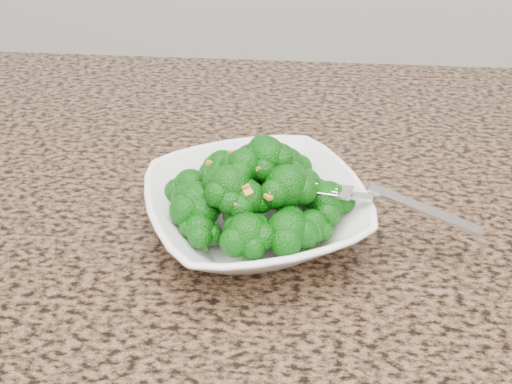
# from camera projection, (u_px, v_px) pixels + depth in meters

# --- Properties ---
(granite_counter) EXTENTS (1.64, 1.04, 0.03)m
(granite_counter) POSITION_uv_depth(u_px,v_px,m) (143.00, 294.00, 0.60)
(granite_counter) COLOR brown
(granite_counter) RESTS_ON cabinet
(bowl) EXTENTS (0.28, 0.28, 0.05)m
(bowl) POSITION_uv_depth(u_px,v_px,m) (256.00, 212.00, 0.63)
(bowl) COLOR white
(bowl) RESTS_ON granite_counter
(broccoli_pile) EXTENTS (0.19, 0.19, 0.07)m
(broccoli_pile) POSITION_uv_depth(u_px,v_px,m) (256.00, 159.00, 0.60)
(broccoli_pile) COLOR #0B5509
(broccoli_pile) RESTS_ON bowl
(garlic_topping) EXTENTS (0.11, 0.11, 0.01)m
(garlic_topping) POSITION_uv_depth(u_px,v_px,m) (256.00, 123.00, 0.58)
(garlic_topping) COLOR orange
(garlic_topping) RESTS_ON broccoli_pile
(fork) EXTENTS (0.18, 0.08, 0.01)m
(fork) POSITION_uv_depth(u_px,v_px,m) (366.00, 197.00, 0.60)
(fork) COLOR silver
(fork) RESTS_ON bowl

